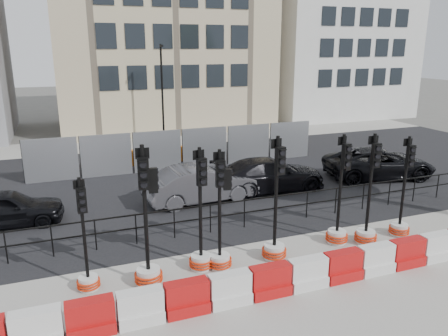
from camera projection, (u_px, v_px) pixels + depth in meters
name	position (u px, v px, depth m)	size (l,w,h in m)	color
ground	(259.00, 242.00, 13.60)	(120.00, 120.00, 0.00)	#51514C
sidewalk_near	(311.00, 291.00, 10.89)	(40.00, 6.00, 0.02)	gray
road	(194.00, 180.00, 19.89)	(40.00, 14.00, 0.03)	black
sidewalk_far	(153.00, 141.00, 28.00)	(40.00, 4.00, 0.02)	gray
building_cream	(158.00, 2.00, 31.64)	(15.00, 10.06, 18.00)	tan
building_white	(332.00, 20.00, 37.03)	(12.00, 9.06, 16.00)	silver
kerb_railing	(244.00, 209.00, 14.49)	(18.00, 0.04, 1.00)	black
heras_fencing	(177.00, 152.00, 22.23)	(14.33, 1.72, 2.00)	#96999F
lamp_post_far	(162.00, 92.00, 26.38)	(0.12, 0.56, 6.00)	black
barrier_row	(307.00, 274.00, 10.98)	(15.70, 0.50, 0.80)	red
traffic_signal_a	(87.00, 268.00, 10.80)	(0.58, 0.58, 2.94)	silver
traffic_signal_b	(148.00, 253.00, 10.96)	(0.72, 0.72, 3.67)	silver
traffic_signal_c	(201.00, 245.00, 11.79)	(0.67, 0.67, 3.42)	silver
traffic_signal_d	(220.00, 242.00, 11.79)	(0.66, 0.66, 3.37)	silver
traffic_signal_e	(275.00, 235.00, 12.34)	(0.71, 0.71, 3.60)	silver
traffic_signal_f	(339.00, 218.00, 13.33)	(0.68, 0.68, 3.45)	silver
traffic_signal_g	(367.00, 222.00, 13.34)	(0.68, 0.68, 3.47)	silver
traffic_signal_h	(401.00, 216.00, 13.91)	(0.64, 0.64, 3.26)	silver
car_a	(5.00, 208.00, 14.69)	(3.80, 1.74, 1.26)	black
car_b	(201.00, 184.00, 16.98)	(4.50, 1.88, 1.45)	#444348
car_c	(269.00, 174.00, 18.32)	(4.80, 1.97, 1.39)	black
car_d	(379.00, 163.00, 20.07)	(5.36, 3.25, 1.39)	black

